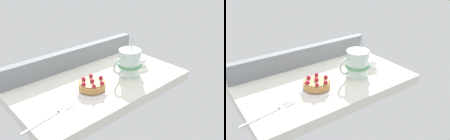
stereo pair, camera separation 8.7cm
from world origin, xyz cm
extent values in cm
cube|color=silver|center=(0.00, 0.00, -1.87)|extent=(64.09, 37.03, 3.74)
cube|color=gray|center=(0.00, 16.81, 3.91)|extent=(62.81, 3.42, 7.83)
cylinder|color=white|center=(-6.40, -3.95, 0.43)|extent=(12.76, 12.76, 0.85)
cylinder|color=white|center=(-6.40, -3.95, 0.21)|extent=(7.02, 7.02, 0.43)
cylinder|color=#B77F42|center=(-6.40, -3.95, 1.90)|extent=(9.60, 9.60, 2.08)
cylinder|color=olive|center=(-6.40, -3.95, 3.09)|extent=(8.45, 8.45, 0.30)
sphere|color=#B71938|center=(-6.40, -3.95, 3.62)|extent=(1.51, 1.51, 1.51)
sphere|color=#B71938|center=(-2.72, -4.22, 3.69)|extent=(1.44, 1.44, 1.44)
sphere|color=#B71938|center=(-4.46, -0.74, 3.68)|extent=(1.34, 1.34, 1.34)
sphere|color=#B71938|center=(-7.86, -1.03, 3.65)|extent=(1.44, 1.44, 1.44)
sphere|color=#B71938|center=(-9.88, -3.78, 3.52)|extent=(1.51, 1.51, 1.51)
sphere|color=#B71938|center=(-8.11, -7.13, 3.57)|extent=(1.32, 1.32, 1.32)
sphere|color=#B71938|center=(-4.86, -7.37, 3.59)|extent=(1.41, 1.41, 1.41)
cylinder|color=silver|center=(11.87, -4.14, 5.14)|extent=(8.53, 8.53, 10.29)
torus|color=#569960|center=(11.87, -4.14, 4.20)|extent=(9.77, 9.77, 1.20)
torus|color=silver|center=(6.59, -4.14, 5.14)|extent=(6.79, 1.02, 6.79)
cylinder|color=#B7B7BC|center=(13.57, -3.50, 11.52)|extent=(1.06, 2.86, 7.76)
cube|color=silver|center=(-28.33, -8.57, 0.30)|extent=(12.88, 2.82, 0.60)
cube|color=silver|center=(-21.94, -7.51, 0.30)|extent=(1.28, 0.75, 0.60)
cube|color=silver|center=(-18.31, -8.02, 0.30)|extent=(3.49, 0.81, 0.60)
cube|color=silver|center=(-18.43, -7.30, 0.30)|extent=(3.49, 0.81, 0.60)
cube|color=silver|center=(-18.55, -6.57, 0.30)|extent=(3.49, 0.81, 0.60)
cube|color=silver|center=(-18.67, -5.85, 0.30)|extent=(3.49, 0.81, 0.60)
cylinder|color=white|center=(21.34, -0.91, 1.56)|extent=(6.04, 6.04, 3.11)
torus|color=silver|center=(21.34, -0.91, 3.11)|extent=(6.52, 6.52, 0.60)
camera|label=1|loc=(-49.78, -61.96, 42.71)|focal=38.30mm
camera|label=2|loc=(-43.04, -67.42, 42.71)|focal=38.30mm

